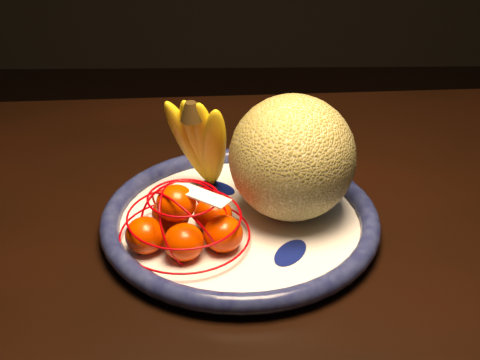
{
  "coord_description": "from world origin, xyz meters",
  "views": [
    {
      "loc": [
        -0.14,
        -0.83,
        1.23
      ],
      "look_at": [
        -0.13,
        -0.04,
        0.77
      ],
      "focal_mm": 55.0,
      "sensor_mm": 36.0,
      "label": 1
    }
  ],
  "objects_px": {
    "fruit_bowl": "(240,222)",
    "mandarin_bag": "(185,224)",
    "cantaloupe": "(292,158)",
    "banana_bunch": "(202,140)",
    "dining_table": "(349,268)"
  },
  "relations": [
    {
      "from": "mandarin_bag",
      "to": "cantaloupe",
      "type": "bearing_deg",
      "value": 27.02
    },
    {
      "from": "dining_table",
      "to": "fruit_bowl",
      "type": "bearing_deg",
      "value": -177.23
    },
    {
      "from": "dining_table",
      "to": "cantaloupe",
      "type": "bearing_deg",
      "value": 171.11
    },
    {
      "from": "dining_table",
      "to": "mandarin_bag",
      "type": "height_order",
      "value": "mandarin_bag"
    },
    {
      "from": "banana_bunch",
      "to": "mandarin_bag",
      "type": "height_order",
      "value": "banana_bunch"
    },
    {
      "from": "cantaloupe",
      "to": "banana_bunch",
      "type": "distance_m",
      "value": 0.12
    },
    {
      "from": "dining_table",
      "to": "mandarin_bag",
      "type": "bearing_deg",
      "value": -167.59
    },
    {
      "from": "cantaloupe",
      "to": "banana_bunch",
      "type": "relative_size",
      "value": 1.0
    },
    {
      "from": "fruit_bowl",
      "to": "cantaloupe",
      "type": "height_order",
      "value": "cantaloupe"
    },
    {
      "from": "dining_table",
      "to": "cantaloupe",
      "type": "distance_m",
      "value": 0.19
    },
    {
      "from": "fruit_bowl",
      "to": "banana_bunch",
      "type": "height_order",
      "value": "banana_bunch"
    },
    {
      "from": "fruit_bowl",
      "to": "mandarin_bag",
      "type": "distance_m",
      "value": 0.08
    },
    {
      "from": "fruit_bowl",
      "to": "cantaloupe",
      "type": "xyz_separation_m",
      "value": [
        0.07,
        0.02,
        0.08
      ]
    },
    {
      "from": "dining_table",
      "to": "banana_bunch",
      "type": "xyz_separation_m",
      "value": [
        -0.2,
        0.06,
        0.17
      ]
    },
    {
      "from": "banana_bunch",
      "to": "mandarin_bag",
      "type": "xyz_separation_m",
      "value": [
        -0.02,
        -0.11,
        -0.05
      ]
    }
  ]
}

